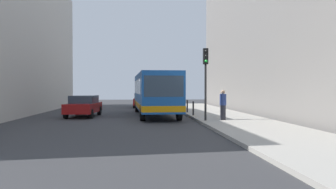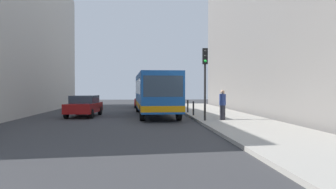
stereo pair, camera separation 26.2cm
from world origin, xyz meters
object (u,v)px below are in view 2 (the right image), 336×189
at_px(bollard_near, 193,108).
at_px(pedestrian_near_signal, 223,105).
at_px(car_behind_bus, 144,100).
at_px(bollard_mid, 188,106).
at_px(bus, 155,92).
at_px(traffic_light, 205,70).
at_px(car_beside_bus, 84,105).

bearing_deg(bollard_near, pedestrian_near_signal, -71.11).
height_order(car_behind_bus, bollard_near, car_behind_bus).
bearing_deg(bollard_mid, bollard_near, -90.00).
distance_m(bollard_mid, pedestrian_near_signal, 6.45).
xyz_separation_m(bus, bollard_near, (2.53, -1.88, -1.10)).
bearing_deg(bus, pedestrian_near_signal, 122.19).
bearing_deg(pedestrian_near_signal, traffic_light, -24.17).
bearing_deg(traffic_light, bus, 115.09).
distance_m(bus, car_beside_bus, 5.10).
height_order(bollard_mid, pedestrian_near_signal, pedestrian_near_signal).
bearing_deg(traffic_light, pedestrian_near_signal, 14.59).
bearing_deg(car_behind_bus, pedestrian_near_signal, 106.51).
height_order(car_beside_bus, traffic_light, traffic_light).
distance_m(bollard_near, bollard_mid, 2.87).
bearing_deg(bus, traffic_light, 112.45).
relative_size(bus, pedestrian_near_signal, 6.40).
relative_size(car_beside_bus, bollard_near, 4.75).
relative_size(car_behind_bus, bollard_near, 4.66).
height_order(car_beside_bus, pedestrian_near_signal, pedestrian_near_signal).
xyz_separation_m(bollard_near, bollard_mid, (0.00, 2.87, 0.00)).
height_order(car_behind_bus, traffic_light, traffic_light).
relative_size(bus, car_behind_bus, 2.51).
bearing_deg(bollard_mid, traffic_light, -89.13).
bearing_deg(car_beside_bus, pedestrian_near_signal, 155.11).
bearing_deg(car_behind_bus, bollard_mid, 109.59).
distance_m(bus, bollard_mid, 2.93).
xyz_separation_m(car_behind_bus, bollard_mid, (3.29, -9.77, -0.16)).
bearing_deg(pedestrian_near_signal, bollard_near, -109.87).
distance_m(car_beside_bus, pedestrian_near_signal, 9.93).
distance_m(traffic_light, pedestrian_near_signal, 2.28).
xyz_separation_m(bus, car_behind_bus, (-0.76, 10.76, -0.94)).
bearing_deg(bollard_near, bus, 143.40).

